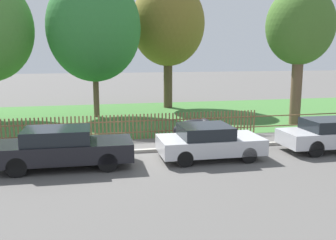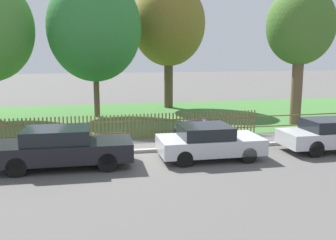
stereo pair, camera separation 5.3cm
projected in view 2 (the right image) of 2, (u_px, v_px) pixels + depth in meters
name	position (u px, v px, depth m)	size (l,w,h in m)	color
ground_plane	(122.00, 154.00, 14.20)	(120.00, 120.00, 0.00)	#565451
kerb_stone	(121.00, 152.00, 14.28)	(40.02, 0.20, 0.12)	#9E998E
grass_strip	(109.00, 118.00, 22.23)	(40.02, 11.94, 0.01)	#3D7033
park_fence	(116.00, 127.00, 16.40)	(40.02, 0.05, 1.14)	brown
parked_car_navy_estate	(63.00, 147.00, 12.47)	(4.52, 1.87, 1.34)	black
parked_car_red_compact	(209.00, 141.00, 13.54)	(3.73, 1.92, 1.24)	#BCBCC1
parked_car_white_van	(336.00, 134.00, 14.63)	(4.52, 1.72, 1.27)	#BCBCC1
covered_motorcycle	(196.00, 129.00, 15.59)	(2.05, 0.85, 1.08)	black
tree_behind_motorcycle	(94.00, 28.00, 21.65)	(5.41, 5.41, 8.34)	brown
tree_mid_park	(169.00, 24.00, 25.36)	(4.98, 4.98, 8.62)	brown
tree_far_left	(300.00, 27.00, 19.28)	(3.50, 3.50, 7.20)	brown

